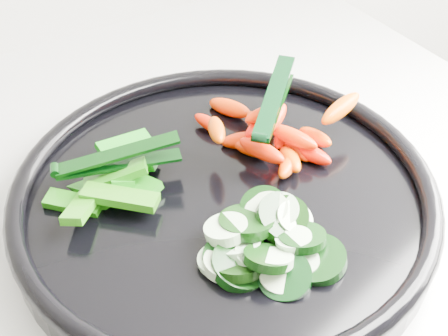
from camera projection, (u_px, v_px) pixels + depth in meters
veggie_tray at (224, 198)px, 0.55m from camera, size 0.49×0.49×0.04m
cucumber_pile at (262, 244)px, 0.49m from camera, size 0.12×0.12×0.04m
carrot_pile at (272, 132)px, 0.59m from camera, size 0.16×0.15×0.05m
pepper_pile at (112, 183)px, 0.55m from camera, size 0.12×0.11×0.04m
tong_carrot at (273, 103)px, 0.57m from camera, size 0.09×0.09×0.02m
tong_pepper at (114, 160)px, 0.54m from camera, size 0.11×0.05×0.02m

